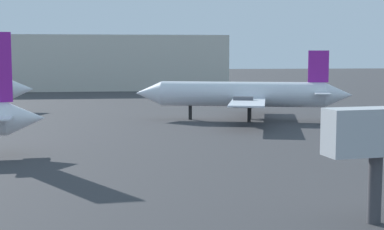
% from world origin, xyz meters
% --- Properties ---
extents(airplane_distant, '(27.92, 24.92, 9.04)m').
position_xyz_m(airplane_distant, '(13.53, 64.54, 3.39)').
color(airplane_distant, silver).
rests_on(airplane_distant, ground_plane).
extents(terminal_building, '(73.46, 25.95, 12.84)m').
position_xyz_m(terminal_building, '(-13.60, 136.10, 6.42)').
color(terminal_building, beige).
rests_on(terminal_building, ground_plane).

